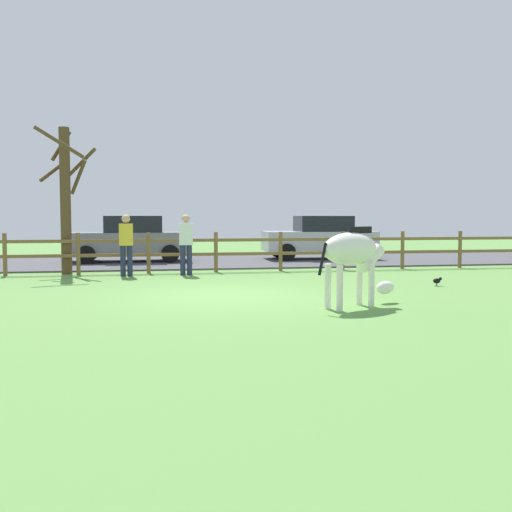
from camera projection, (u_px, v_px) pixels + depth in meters
The scene contains 10 objects.
ground_plane at pixel (225, 296), 11.60m from camera, with size 60.00×60.00×0.00m, color #5B8C42.
parking_asphalt at pixel (192, 260), 20.72m from camera, with size 28.00×7.40×0.05m, color #47474C.
paddock_fence at pixel (183, 250), 16.36m from camera, with size 20.98×0.11×1.14m.
bare_tree at pixel (66, 195), 15.89m from camera, with size 1.55×1.57×4.02m.
zebra at pixel (354, 255), 10.07m from camera, with size 1.77×1.13×1.41m.
crow_on_grass at pixel (437, 281), 13.20m from camera, with size 0.21×0.10×0.20m.
parked_car_silver at pixel (320, 237), 21.03m from camera, with size 4.06×1.99×1.56m.
parked_car_grey at pixel (130, 238), 19.78m from camera, with size 4.03×1.95×1.56m.
visitor_left_of_tree at pixel (186, 242), 15.61m from camera, with size 0.37×0.23×1.64m.
visitor_right_of_tree at pixel (126, 242), 15.31m from camera, with size 0.37×0.23×1.64m.
Camera 1 is at (-1.45, -11.44, 1.59)m, focal length 40.61 mm.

